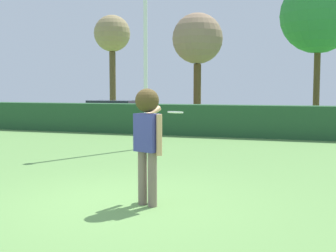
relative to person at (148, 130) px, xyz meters
name	(u,v)px	position (x,y,z in m)	size (l,w,h in m)	color
ground_plane	(126,203)	(-0.36, 0.00, -1.17)	(60.00, 60.00, 0.00)	#619049
person	(148,130)	(0.00, 0.00, 0.00)	(0.54, 0.83, 1.80)	#7F695E
frisbee	(175,112)	(0.21, 0.74, 0.23)	(0.26, 0.26, 0.05)	white
lamppost	(145,24)	(-2.39, 6.03, 2.54)	(0.24, 0.24, 6.78)	silver
hedge_row	(236,121)	(-0.36, 10.15, -0.58)	(29.13, 0.90, 1.19)	#26502D
parked_car_red	(114,112)	(-6.78, 12.97, -0.48)	(4.21, 1.82, 1.25)	#B21E1E
maple_tree	(112,36)	(-9.46, 18.43, 3.88)	(2.23, 2.23, 6.33)	brown
birch_tree	(198,40)	(-2.99, 14.42, 2.98)	(2.44, 2.44, 5.45)	brown
willow_tree	(319,15)	(2.53, 16.32, 4.16)	(3.68, 3.68, 7.20)	brown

